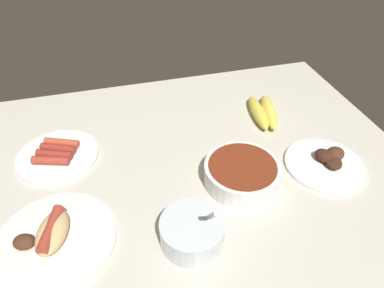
{
  "coord_description": "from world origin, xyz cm",
  "views": [
    {
      "loc": [
        -15.3,
        -62.77,
        62.14
      ],
      "look_at": [
        2.75,
        4.31,
        3.0
      ],
      "focal_mm": 31.63,
      "sensor_mm": 36.0,
      "label": 1
    }
  ],
  "objects": [
    {
      "name": "ground_plane",
      "position": [
        0.0,
        0.0,
        -1.5
      ],
      "size": [
        120.0,
        90.0,
        3.0
      ],
      "primitive_type": "cube",
      "color": "beige"
    },
    {
      "name": "plate_sausages",
      "position": [
        -32.87,
        11.84,
        0.95
      ],
      "size": [
        21.61,
        21.61,
        3.19
      ],
      "color": "white",
      "rests_on": "ground_plane"
    },
    {
      "name": "plate_grilled_meat",
      "position": [
        35.44,
        -9.84,
        1.1
      ],
      "size": [
        20.53,
        20.53,
        4.07
      ],
      "color": "white",
      "rests_on": "ground_plane"
    },
    {
      "name": "bowl_coleslaw",
      "position": [
        -4.45,
        -22.71,
        3.29
      ],
      "size": [
        13.52,
        13.52,
        15.81
      ],
      "color": "silver",
      "rests_on": "ground_plane"
    },
    {
      "name": "bowl_chili",
      "position": [
        11.71,
        -9.38,
        2.99
      ],
      "size": [
        18.57,
        18.57,
        5.48
      ],
      "color": "white",
      "rests_on": "ground_plane"
    },
    {
      "name": "banana_bunch",
      "position": [
        28.61,
        14.66,
        1.83
      ],
      "size": [
        10.52,
        18.71,
        3.77
      ],
      "color": "#E5D14C",
      "rests_on": "ground_plane"
    },
    {
      "name": "plate_hotdog_assembled",
      "position": [
        -32.65,
        -15.55,
        1.57
      ],
      "size": [
        25.5,
        25.5,
        5.61
      ],
      "color": "white",
      "rests_on": "ground_plane"
    }
  ]
}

